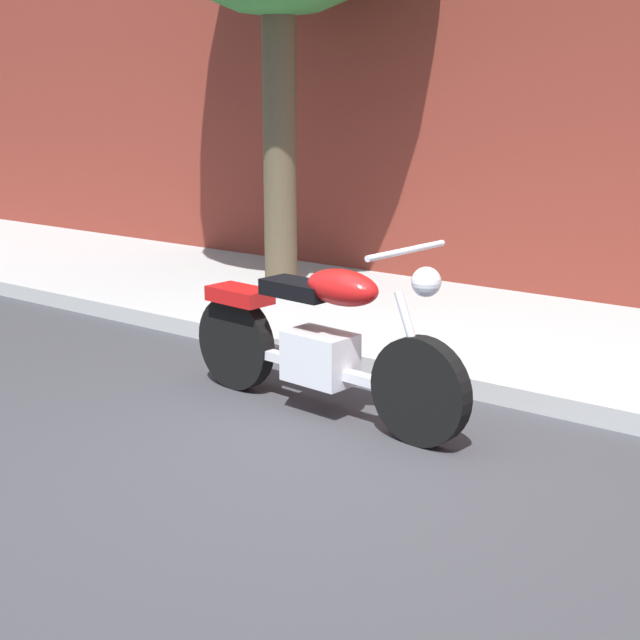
# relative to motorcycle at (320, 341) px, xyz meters

# --- Properties ---
(ground_plane) EXTENTS (60.00, 60.00, 0.00)m
(ground_plane) POSITION_rel_motorcycle_xyz_m (0.45, -0.49, -0.47)
(ground_plane) COLOR #38383D
(sidewalk) EXTENTS (22.16, 2.68, 0.14)m
(sidewalk) POSITION_rel_motorcycle_xyz_m (0.45, 2.15, -0.40)
(sidewalk) COLOR #AAAAAA
(sidewalk) RESTS_ON ground
(motorcycle) EXTENTS (2.19, 0.70, 1.14)m
(motorcycle) POSITION_rel_motorcycle_xyz_m (0.00, 0.00, 0.00)
(motorcycle) COLOR black
(motorcycle) RESTS_ON ground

